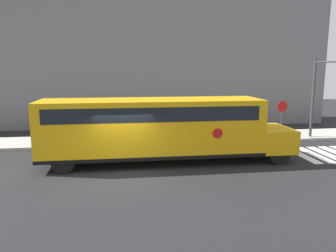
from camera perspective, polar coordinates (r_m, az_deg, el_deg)
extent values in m
plane|color=black|center=(14.01, -7.69, -8.53)|extent=(60.00, 60.00, 0.00)
cube|color=#B2ADA3|center=(20.26, -7.80, -2.46)|extent=(44.00, 3.00, 0.15)
cube|color=slate|center=(26.28, -8.11, 10.78)|extent=(32.00, 4.00, 9.59)
cube|color=white|center=(18.35, 22.27, -4.70)|extent=(0.50, 3.20, 0.01)
cube|color=white|center=(18.71, 24.13, -4.56)|extent=(0.50, 3.20, 0.01)
cube|color=white|center=(19.08, 25.92, -4.42)|extent=(0.50, 3.20, 0.01)
cube|color=#EAA80F|center=(15.33, -2.82, -0.13)|extent=(10.21, 2.50, 2.57)
cube|color=#EAA80F|center=(17.04, 17.52, -2.05)|extent=(1.66, 2.50, 1.11)
cube|color=black|center=(15.59, -2.79, -4.49)|extent=(10.21, 2.54, 0.16)
cube|color=black|center=(15.22, -2.85, 2.59)|extent=(9.40, 2.53, 0.64)
cylinder|color=red|center=(14.63, 8.67, -1.25)|extent=(0.44, 0.02, 0.44)
cylinder|color=black|center=(18.07, 15.74, -2.91)|extent=(1.00, 0.30, 1.00)
cylinder|color=black|center=(16.18, 18.79, -4.59)|extent=(1.00, 0.30, 1.00)
cylinder|color=black|center=(16.79, -16.56, -3.95)|extent=(1.00, 0.30, 1.00)
cylinder|color=black|center=(14.73, -17.80, -5.97)|extent=(1.00, 0.30, 1.00)
cylinder|color=#38383A|center=(21.62, 19.09, 0.53)|extent=(0.07, 0.07, 2.13)
cylinder|color=red|center=(21.44, 19.31, 3.23)|extent=(0.67, 0.03, 0.67)
cylinder|color=#38383A|center=(22.36, 23.91, 4.29)|extent=(0.16, 0.16, 5.04)
cylinder|color=#38383A|center=(20.91, 26.73, 9.97)|extent=(0.10, 3.27, 0.10)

